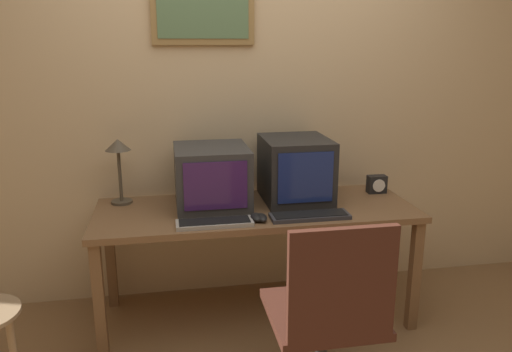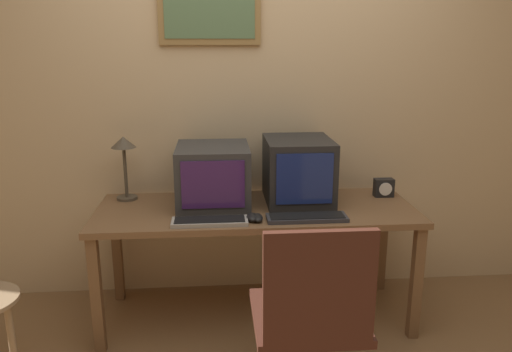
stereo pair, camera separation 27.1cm
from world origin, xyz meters
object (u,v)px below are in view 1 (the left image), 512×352
(monitor_right, at_px, (295,169))
(mouse_near_keyboard, at_px, (262,218))
(monitor_left, at_px, (212,176))
(mouse_far_corner, at_px, (256,217))
(keyboard_side, at_px, (310,216))
(desk_lamp, at_px, (118,155))
(office_chair, at_px, (327,330))
(keyboard_main, at_px, (215,223))
(desk_clock, at_px, (377,184))

(monitor_right, height_order, mouse_near_keyboard, monitor_right)
(monitor_left, distance_m, mouse_far_corner, 0.40)
(monitor_left, xyz_separation_m, keyboard_side, (0.50, -0.32, -0.16))
(desk_lamp, bearing_deg, office_chair, -48.10)
(desk_lamp, bearing_deg, monitor_left, -14.28)
(keyboard_main, xyz_separation_m, keyboard_side, (0.52, 0.02, 0.00))
(monitor_right, xyz_separation_m, keyboard_main, (-0.53, -0.36, -0.18))
(mouse_near_keyboard, bearing_deg, mouse_far_corner, 167.69)
(monitor_right, bearing_deg, desk_lamp, 173.63)
(desk_clock, bearing_deg, mouse_far_corner, -156.22)
(keyboard_main, height_order, mouse_near_keyboard, mouse_near_keyboard)
(keyboard_main, bearing_deg, keyboard_side, 1.85)
(mouse_far_corner, distance_m, desk_clock, 0.93)
(monitor_right, distance_m, mouse_near_keyboard, 0.46)
(keyboard_main, relative_size, keyboard_side, 0.92)
(keyboard_side, xyz_separation_m, mouse_near_keyboard, (-0.27, 0.00, 0.01))
(desk_clock, bearing_deg, monitor_left, -176.60)
(monitor_left, bearing_deg, keyboard_main, -93.54)
(keyboard_side, relative_size, mouse_far_corner, 4.06)
(keyboard_main, xyz_separation_m, desk_clock, (1.07, 0.40, 0.04))
(monitor_right, distance_m, keyboard_main, 0.66)
(mouse_far_corner, height_order, desk_clock, desk_clock)
(monitor_left, distance_m, office_chair, 1.12)
(keyboard_main, bearing_deg, mouse_near_keyboard, 4.47)
(keyboard_main, bearing_deg, office_chair, -53.09)
(desk_clock, distance_m, office_chair, 1.23)
(desk_lamp, xyz_separation_m, office_chair, (0.94, -1.05, -0.61))
(monitor_right, height_order, keyboard_main, monitor_right)
(monitor_right, bearing_deg, desk_clock, 4.54)
(mouse_near_keyboard, bearing_deg, monitor_left, 126.54)
(mouse_far_corner, xyz_separation_m, office_chair, (0.21, -0.61, -0.33))
(mouse_near_keyboard, height_order, mouse_far_corner, mouse_far_corner)
(desk_clock, distance_m, desk_lamp, 1.60)
(monitor_right, height_order, desk_clock, monitor_right)
(desk_clock, bearing_deg, office_chair, -123.05)
(mouse_far_corner, bearing_deg, desk_lamp, 148.81)
(mouse_far_corner, distance_m, desk_lamp, 0.90)
(office_chair, bearing_deg, keyboard_side, 81.79)
(monitor_right, xyz_separation_m, mouse_near_keyboard, (-0.27, -0.34, -0.17))
(monitor_right, bearing_deg, office_chair, -95.50)
(mouse_far_corner, distance_m, office_chair, 0.72)
(office_chair, bearing_deg, keyboard_main, 126.91)
(office_chair, bearing_deg, desk_lamp, 131.90)
(keyboard_side, bearing_deg, keyboard_main, -178.15)
(monitor_right, xyz_separation_m, desk_clock, (0.55, 0.04, -0.13))
(monitor_right, distance_m, mouse_far_corner, 0.48)
(monitor_left, height_order, mouse_near_keyboard, monitor_left)
(monitor_left, height_order, keyboard_side, monitor_left)
(keyboard_main, relative_size, mouse_far_corner, 3.75)
(monitor_left, xyz_separation_m, desk_lamp, (-0.53, 0.13, 0.12))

